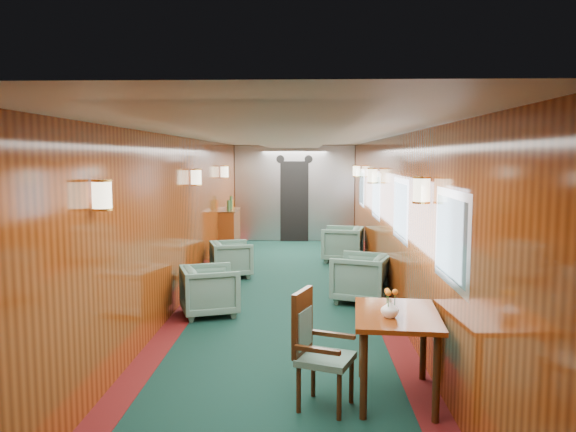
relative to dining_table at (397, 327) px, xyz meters
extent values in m
plane|color=black|center=(-1.09, 3.32, -0.64)|extent=(12.00, 12.00, 0.00)
cube|color=silver|center=(-1.09, 3.32, 1.71)|extent=(3.00, 12.00, 0.10)
cube|color=silver|center=(-1.09, 3.32, 1.72)|extent=(1.20, 12.00, 0.06)
cube|color=maroon|center=(-1.09, 9.32, 0.56)|extent=(3.00, 0.10, 2.40)
cube|color=maroon|center=(-1.09, -2.68, 0.56)|extent=(3.00, 0.10, 2.40)
cube|color=maroon|center=(-2.59, 3.32, 0.56)|extent=(0.10, 12.00, 2.40)
cube|color=maroon|center=(0.41, 3.32, 0.56)|extent=(0.10, 12.00, 2.40)
cube|color=#480E0F|center=(-2.44, 3.32, -0.64)|extent=(0.30, 12.00, 0.01)
cube|color=#480E0F|center=(0.26, 3.32, -0.64)|extent=(0.30, 12.00, 0.01)
cube|color=#A6A7AD|center=(-1.09, 9.24, 0.56)|extent=(2.98, 0.12, 2.38)
cube|color=black|center=(-1.09, 9.16, 0.36)|extent=(0.70, 0.06, 2.00)
cylinder|color=black|center=(-1.44, 9.17, 1.41)|extent=(0.20, 0.04, 0.20)
cylinder|color=black|center=(-0.74, 9.17, 1.41)|extent=(0.20, 0.04, 0.20)
cube|color=silver|center=(0.40, -0.18, 0.81)|extent=(0.02, 1.10, 0.80)
cube|color=slate|center=(0.39, -0.18, 0.81)|extent=(0.01, 0.96, 0.66)
cube|color=silver|center=(0.40, 2.32, 0.81)|extent=(0.02, 1.10, 0.80)
cube|color=slate|center=(0.39, 2.32, 0.81)|extent=(0.01, 0.96, 0.66)
cube|color=silver|center=(0.40, 4.82, 0.81)|extent=(0.02, 1.10, 0.80)
cube|color=slate|center=(0.39, 4.82, 0.81)|extent=(0.01, 0.96, 0.66)
cube|color=silver|center=(0.40, 7.32, 0.81)|extent=(0.02, 1.10, 0.80)
cube|color=slate|center=(0.39, 7.32, 0.81)|extent=(0.01, 0.96, 0.66)
cylinder|color=beige|center=(-2.49, -0.18, 1.16)|extent=(0.16, 0.16, 0.24)
cylinder|color=gold|center=(-2.49, -0.18, 1.04)|extent=(0.17, 0.17, 0.02)
cylinder|color=beige|center=(0.31, 0.62, 1.16)|extent=(0.16, 0.16, 0.24)
cylinder|color=gold|center=(0.31, 0.62, 1.04)|extent=(0.17, 0.17, 0.02)
cylinder|color=beige|center=(-2.49, 3.82, 1.16)|extent=(0.16, 0.16, 0.24)
cylinder|color=gold|center=(-2.49, 3.82, 1.04)|extent=(0.17, 0.17, 0.02)
cylinder|color=beige|center=(0.31, 4.62, 1.16)|extent=(0.16, 0.16, 0.24)
cylinder|color=gold|center=(0.31, 4.62, 1.04)|extent=(0.17, 0.17, 0.02)
cylinder|color=beige|center=(-2.49, 6.82, 1.16)|extent=(0.16, 0.16, 0.24)
cylinder|color=gold|center=(-2.49, 6.82, 1.04)|extent=(0.17, 0.17, 0.02)
cylinder|color=beige|center=(0.31, 7.62, 1.16)|extent=(0.16, 0.16, 0.24)
cylinder|color=gold|center=(0.31, 7.62, 1.04)|extent=(0.17, 0.17, 0.02)
cube|color=maroon|center=(0.00, 0.00, 0.10)|extent=(0.80, 1.08, 0.04)
cylinder|color=#391F0D|center=(-0.32, -0.41, -0.28)|extent=(0.06, 0.06, 0.73)
cylinder|color=#391F0D|center=(0.25, -0.46, -0.28)|extent=(0.06, 0.06, 0.73)
cylinder|color=#391F0D|center=(-0.25, 0.46, -0.28)|extent=(0.06, 0.06, 0.73)
cylinder|color=#391F0D|center=(0.32, 0.41, -0.28)|extent=(0.06, 0.06, 0.73)
cube|color=#1E463F|center=(-0.62, -0.21, -0.22)|extent=(0.55, 0.55, 0.06)
cube|color=#391F0D|center=(-0.82, -0.14, 0.08)|extent=(0.18, 0.38, 0.55)
cube|color=#1E463F|center=(-0.80, -0.15, 0.02)|extent=(0.12, 0.28, 0.33)
cube|color=#391F0D|center=(-0.70, -0.41, -0.07)|extent=(0.38, 0.18, 0.04)
cube|color=#391F0D|center=(-0.55, -0.02, -0.07)|extent=(0.38, 0.18, 0.04)
cylinder|color=#391F0D|center=(-0.85, -0.32, -0.45)|extent=(0.04, 0.04, 0.40)
cylinder|color=#391F0D|center=(-0.52, -0.44, -0.45)|extent=(0.04, 0.04, 0.40)
cylinder|color=#391F0D|center=(-0.72, 0.01, -0.45)|extent=(0.04, 0.04, 0.40)
cylinder|color=#391F0D|center=(-0.40, -0.11, -0.45)|extent=(0.04, 0.04, 0.40)
cube|color=maroon|center=(-2.43, 7.07, -0.15)|extent=(0.33, 1.09, 0.98)
cube|color=#391F0D|center=(-2.42, 7.07, 0.34)|extent=(0.35, 1.11, 0.02)
cylinder|color=#244928|center=(-2.41, 6.79, 0.46)|extent=(0.07, 0.07, 0.22)
cylinder|color=#244928|center=(-2.41, 7.18, 0.49)|extent=(0.06, 0.06, 0.28)
cylinder|color=gold|center=(-2.41, 7.39, 0.44)|extent=(0.08, 0.08, 0.18)
imported|color=white|center=(-0.08, -0.14, 0.20)|extent=(0.20, 0.20, 0.16)
imported|color=#1E463F|center=(-2.08, 2.54, -0.31)|extent=(0.92, 0.91, 0.66)
imported|color=#1E463F|center=(-2.11, 4.94, -0.33)|extent=(0.86, 0.85, 0.63)
imported|color=#1E463F|center=(0.01, 3.29, -0.29)|extent=(0.99, 0.98, 0.71)
imported|color=#1E463F|center=(-0.06, 6.43, -0.29)|extent=(0.92, 0.90, 0.71)
camera|label=1|loc=(-0.79, -4.78, 1.48)|focal=35.00mm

